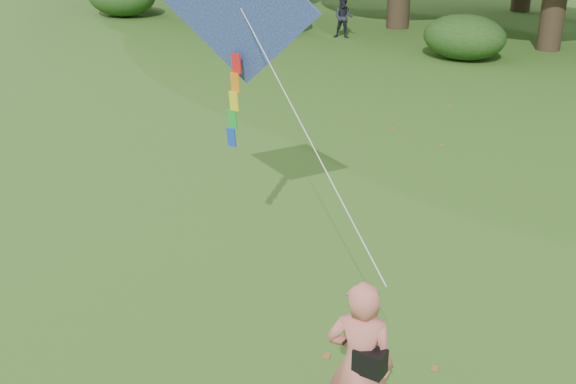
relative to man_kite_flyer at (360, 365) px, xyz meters
The scene contains 6 objects.
man_kite_flyer is the anchor object (origin of this frame).
bystander_left 20.74m from the man_kite_flyer, 118.11° to the left, with size 0.72×0.56×1.48m, color #22242E.
crossbody_bag 0.17m from the man_kite_flyer, 14.61° to the right, with size 0.43×0.20×0.73m.
flying_kite 4.61m from the man_kite_flyer, 142.83° to the left, with size 4.18×2.60×2.96m.
shrub_band 17.84m from the man_kite_flyer, 95.15° to the left, with size 39.15×3.22×1.88m.
fallen_leaves 4.76m from the man_kite_flyer, 86.43° to the left, with size 8.35×15.39×0.01m.
Camera 1 is at (3.34, -5.49, 5.32)m, focal length 45.00 mm.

